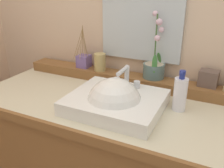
% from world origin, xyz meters
% --- Properties ---
extents(wall_back, '(2.90, 0.20, 2.54)m').
position_xyz_m(wall_back, '(0.00, 0.42, 1.27)').
color(wall_back, beige).
rests_on(wall_back, ground).
extents(back_ledge, '(1.31, 0.12, 0.06)m').
position_xyz_m(back_ledge, '(0.00, 0.24, 0.92)').
color(back_ledge, brown).
rests_on(back_ledge, vanity_cabinet).
extents(sink_basin, '(0.43, 0.37, 0.28)m').
position_xyz_m(sink_basin, '(0.07, -0.07, 0.92)').
color(sink_basin, white).
rests_on(sink_basin, vanity_cabinet).
extents(potted_plant, '(0.12, 0.12, 0.36)m').
position_xyz_m(potted_plant, '(0.15, 0.26, 1.02)').
color(potted_plant, '#516A67').
rests_on(potted_plant, back_ledge).
extents(tumbler_cup, '(0.07, 0.07, 0.10)m').
position_xyz_m(tumbler_cup, '(-0.17, 0.23, 1.00)').
color(tumbler_cup, tan).
rests_on(tumbler_cup, back_ledge).
extents(reed_diffuser, '(0.09, 0.10, 0.26)m').
position_xyz_m(reed_diffuser, '(-0.29, 0.25, 0.99)').
color(reed_diffuser, '#70589B').
rests_on(reed_diffuser, back_ledge).
extents(trinket_box, '(0.10, 0.08, 0.08)m').
position_xyz_m(trinket_box, '(0.44, 0.26, 0.99)').
color(trinket_box, brown).
rests_on(trinket_box, back_ledge).
extents(lotion_bottle, '(0.06, 0.06, 0.19)m').
position_xyz_m(lotion_bottle, '(0.34, 0.05, 0.97)').
color(lotion_bottle, white).
rests_on(lotion_bottle, vanity_cabinet).
extents(mirror, '(0.46, 0.02, 0.46)m').
position_xyz_m(mirror, '(0.05, 0.31, 1.26)').
color(mirror, silver).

